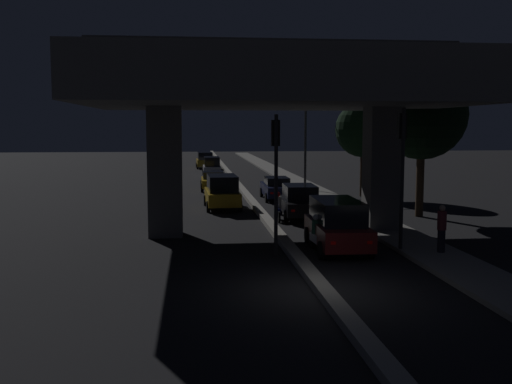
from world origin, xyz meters
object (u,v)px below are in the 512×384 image
at_px(car_taxi_yellow_fourth_oncoming, 205,160).
at_px(car_taxi_yellow_second_oncoming, 213,180).
at_px(street_lamp, 302,133).
at_px(pedestrian_on_sidewalk, 442,228).
at_px(motorcycle_white_filtering_near, 316,236).
at_px(traffic_light_left_of_median, 276,160).
at_px(car_dark_red_lead, 337,224).
at_px(motorcycle_blue_filtering_mid, 278,209).
at_px(car_taxi_yellow_lead_oncoming, 222,191).
at_px(car_black_second, 300,201).
at_px(car_dark_blue_third, 276,188).
at_px(car_white_third_oncoming, 212,166).
at_px(traffic_light_right_of_median, 402,155).

bearing_deg(car_taxi_yellow_fourth_oncoming, car_taxi_yellow_second_oncoming, -1.20).
height_order(street_lamp, pedestrian_on_sidewalk, street_lamp).
height_order(street_lamp, motorcycle_white_filtering_near, street_lamp).
height_order(car_taxi_yellow_second_oncoming, motorcycle_white_filtering_near, motorcycle_white_filtering_near).
distance_m(traffic_light_left_of_median, car_taxi_yellow_fourth_oncoming, 47.87).
xyz_separation_m(car_dark_red_lead, car_taxi_yellow_fourth_oncoming, (-4.08, 47.11, -0.06)).
bearing_deg(motorcycle_blue_filtering_mid, car_taxi_yellow_lead_oncoming, 30.95).
distance_m(car_black_second, car_taxi_yellow_fourth_oncoming, 39.19).
relative_size(car_taxi_yellow_second_oncoming, pedestrian_on_sidewalk, 2.44).
relative_size(car_dark_red_lead, car_dark_blue_third, 0.98).
height_order(car_taxi_yellow_second_oncoming, motorcycle_blue_filtering_mid, motorcycle_blue_filtering_mid).
height_order(car_taxi_yellow_lead_oncoming, car_taxi_yellow_second_oncoming, car_taxi_yellow_lead_oncoming).
relative_size(car_dark_blue_third, pedestrian_on_sidewalk, 2.77).
height_order(car_dark_blue_third, car_taxi_yellow_fourth_oncoming, car_taxi_yellow_fourth_oncoming).
bearing_deg(car_white_third_oncoming, traffic_light_left_of_median, 1.51).
bearing_deg(street_lamp, car_dark_blue_third, -117.78).
bearing_deg(car_white_third_oncoming, street_lamp, 21.66).
bearing_deg(car_dark_red_lead, motorcycle_white_filtering_near, 105.46).
bearing_deg(car_taxi_yellow_fourth_oncoming, street_lamp, 12.79).
xyz_separation_m(car_black_second, motorcycle_blue_filtering_mid, (-1.24, -0.74, -0.27)).
bearing_deg(motorcycle_white_filtering_near, street_lamp, -12.94).
xyz_separation_m(car_dark_red_lead, car_taxi_yellow_lead_oncoming, (-3.82, 12.33, -0.00)).
relative_size(car_dark_red_lead, motorcycle_white_filtering_near, 2.44).
relative_size(car_black_second, pedestrian_on_sidewalk, 2.43).
bearing_deg(traffic_light_left_of_median, car_dark_blue_third, 81.87).
bearing_deg(motorcycle_white_filtering_near, pedestrian_on_sidewalk, -111.03).
relative_size(car_white_third_oncoming, motorcycle_white_filtering_near, 2.17).
xyz_separation_m(traffic_light_right_of_median, car_white_third_oncoming, (-5.90, 37.09, -2.74)).
bearing_deg(car_taxi_yellow_lead_oncoming, car_black_second, 40.69).
relative_size(traffic_light_left_of_median, car_white_third_oncoming, 1.23).
height_order(car_taxi_yellow_second_oncoming, car_white_third_oncoming, car_white_third_oncoming).
bearing_deg(car_dark_blue_third, motorcycle_white_filtering_near, 177.76).
bearing_deg(motorcycle_blue_filtering_mid, car_dark_red_lead, -167.31).
relative_size(motorcycle_white_filtering_near, pedestrian_on_sidewalk, 1.11).
xyz_separation_m(car_black_second, car_taxi_yellow_lead_oncoming, (-3.83, 4.19, 0.13)).
height_order(car_black_second, car_taxi_yellow_lead_oncoming, car_taxi_yellow_lead_oncoming).
relative_size(street_lamp, car_taxi_yellow_fourth_oncoming, 1.62).
relative_size(car_dark_blue_third, car_taxi_yellow_fourth_oncoming, 1.07).
height_order(car_taxi_yellow_fourth_oncoming, pedestrian_on_sidewalk, pedestrian_on_sidewalk).
relative_size(traffic_light_right_of_median, car_taxi_yellow_fourth_oncoming, 1.20).
relative_size(traffic_light_left_of_median, car_taxi_yellow_fourth_oncoming, 1.15).
xyz_separation_m(car_white_third_oncoming, motorcycle_white_filtering_near, (2.76, -36.64, -0.35)).
bearing_deg(car_white_third_oncoming, car_taxi_yellow_second_oncoming, -1.69).
bearing_deg(car_taxi_yellow_fourth_oncoming, car_taxi_yellow_lead_oncoming, -1.01).
distance_m(motorcycle_white_filtering_near, pedestrian_on_sidewalk, 4.62).
relative_size(car_dark_red_lead, motorcycle_blue_filtering_mid, 2.68).
distance_m(car_taxi_yellow_second_oncoming, car_white_third_oncoming, 13.75).
bearing_deg(traffic_light_right_of_median, car_taxi_yellow_fourth_oncoming, 97.57).
height_order(traffic_light_right_of_median, car_taxi_yellow_second_oncoming, traffic_light_right_of_median).
relative_size(car_dark_red_lead, car_black_second, 1.12).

